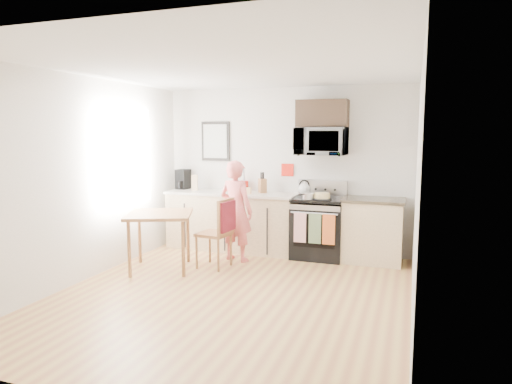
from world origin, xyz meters
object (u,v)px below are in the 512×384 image
(dining_table, at_px, (160,220))
(chair, at_px, (222,224))
(range, at_px, (318,229))
(microwave, at_px, (321,141))
(cake, at_px, (322,196))
(person, at_px, (236,211))

(dining_table, xyz_separation_m, chair, (0.80, 0.33, -0.07))
(range, distance_m, microwave, 1.33)
(cake, bearing_deg, chair, -145.97)
(dining_table, relative_size, cake, 3.47)
(range, distance_m, cake, 0.57)
(microwave, relative_size, dining_table, 0.79)
(range, distance_m, dining_table, 2.38)
(microwave, relative_size, cake, 2.74)
(microwave, distance_m, dining_table, 2.64)
(range, height_order, cake, range)
(person, relative_size, dining_table, 1.55)
(chair, relative_size, cake, 3.55)
(range, relative_size, chair, 1.18)
(cake, bearing_deg, dining_table, -150.29)
(microwave, xyz_separation_m, chair, (-1.15, -1.12, -1.12))
(person, height_order, chair, person)
(dining_table, distance_m, cake, 2.35)
(chair, xyz_separation_m, cake, (1.23, 0.83, 0.33))
(person, xyz_separation_m, cake, (1.20, 0.39, 0.22))
(person, bearing_deg, chair, 100.09)
(range, relative_size, cake, 4.18)
(chair, height_order, cake, cake)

